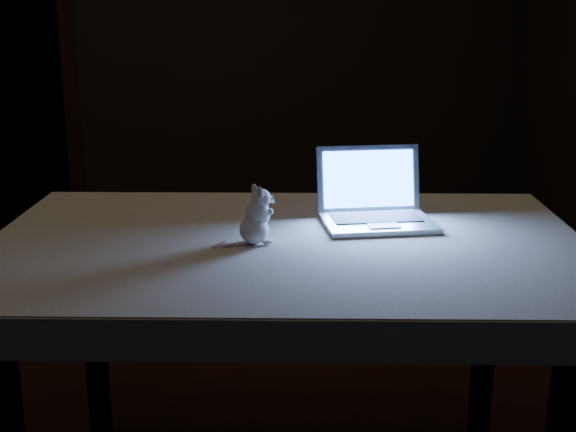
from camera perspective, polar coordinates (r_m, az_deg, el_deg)
name	(u,v)px	position (r m, az deg, el deg)	size (l,w,h in m)	color
floor	(280,416)	(2.55, -0.58, -14.62)	(5.00, 5.00, 0.00)	black
back_wall	(173,0)	(4.67, -8.53, 15.55)	(4.50, 0.04, 2.60)	black
table	(287,379)	(1.99, -0.10, -11.99)	(1.35, 0.87, 0.72)	black
tablecloth	(304,249)	(1.92, 1.22, -2.44)	(1.44, 0.95, 0.08)	beige
laptop	(379,190)	(1.95, 6.78, 1.92)	(0.28, 0.24, 0.19)	#B8B8BD
plush_mouse	(254,215)	(1.80, -2.54, 0.06)	(0.10, 0.10, 0.14)	white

